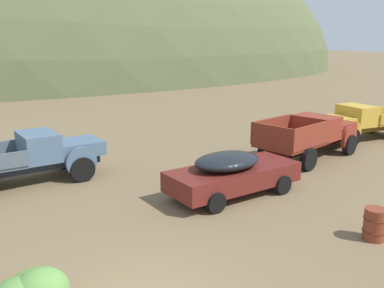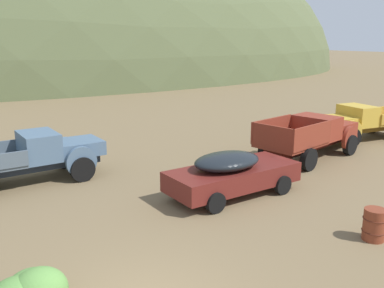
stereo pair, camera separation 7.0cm
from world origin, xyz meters
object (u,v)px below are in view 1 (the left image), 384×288
truck_chalk_blue (38,156)px  truck_faded_yellow (357,122)px  car_oxblood (237,172)px  oil_drum_foreground (375,224)px  truck_rust_red (314,135)px

truck_chalk_blue → truck_faded_yellow: 16.25m
car_oxblood → oil_drum_foreground: bearing=-80.4°
truck_chalk_blue → truck_rust_red: size_ratio=0.97×
truck_rust_red → car_oxblood: bearing=-173.0°
truck_faded_yellow → oil_drum_foreground: size_ratio=6.72×
truck_chalk_blue → car_oxblood: (5.81, -4.90, -0.17)m
oil_drum_foreground → car_oxblood: bearing=104.8°
truck_chalk_blue → truck_faded_yellow: same height
truck_faded_yellow → car_oxblood: bearing=23.9°
truck_chalk_blue → car_oxblood: bearing=-45.2°
car_oxblood → truck_faded_yellow: truck_faded_yellow is taller
truck_chalk_blue → truck_faded_yellow: bearing=-9.5°
oil_drum_foreground → truck_rust_red: bearing=56.3°
truck_chalk_blue → truck_faded_yellow: size_ratio=1.00×
truck_rust_red → oil_drum_foreground: 8.57m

